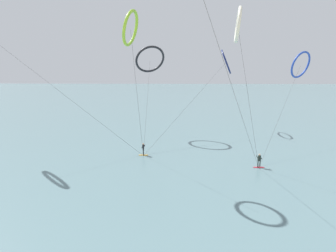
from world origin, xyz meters
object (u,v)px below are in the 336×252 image
at_px(kite_ivory, 238,25).
at_px(surfer_amber, 143,150).
at_px(kite_lime, 131,28).
at_px(kite_charcoal, 150,59).
at_px(kite_navy, 226,62).
at_px(kite_cobalt, 301,65).
at_px(surfer_crimson, 259,162).

bearing_deg(kite_ivory, surfer_amber, -111.37).
bearing_deg(surfer_amber, kite_lime, 173.82).
bearing_deg(kite_charcoal, kite_navy, 179.90).
distance_m(kite_lime, kite_cobalt, 35.45).
relative_size(kite_charcoal, kite_ivory, 0.88).
bearing_deg(kite_lime, kite_navy, 162.08).
relative_size(surfer_amber, kite_lime, 0.10).
xyz_separation_m(surfer_amber, kite_charcoal, (-0.20, 13.35, 12.34)).
height_order(surfer_amber, kite_charcoal, kite_charcoal).
bearing_deg(kite_ivory, kite_navy, -178.36).
distance_m(surfer_amber, kite_ivory, 19.78).
bearing_deg(kite_navy, surfer_crimson, -168.70).
distance_m(surfer_amber, kite_cobalt, 33.18).
bearing_deg(kite_ivory, kite_charcoal, -142.25).
bearing_deg(surfer_crimson, kite_cobalt, -140.33).
xyz_separation_m(surfer_amber, kite_lime, (-0.31, -6.60, 15.01)).
distance_m(kite_navy, kite_ivory, 26.42).
height_order(surfer_amber, kite_ivory, kite_ivory).
relative_size(surfer_crimson, kite_lime, 0.10).
xyz_separation_m(surfer_crimson, kite_charcoal, (-14.59, 17.85, 12.34)).
bearing_deg(kite_cobalt, kite_lime, 5.20).
relative_size(kite_charcoal, kite_lime, 0.90).
distance_m(surfer_crimson, kite_navy, 27.19).
relative_size(kite_cobalt, kite_ivory, 1.27).
relative_size(kite_navy, kite_charcoal, 1.42).
distance_m(kite_cobalt, kite_ivory, 27.63).
height_order(surfer_crimson, kite_charcoal, kite_charcoal).
height_order(surfer_crimson, kite_lime, kite_lime).
relative_size(surfer_crimson, kite_charcoal, 0.11).
xyz_separation_m(surfer_amber, kite_navy, (13.86, 19.88, 12.04)).
bearing_deg(kite_charcoal, kite_cobalt, 161.09).
bearing_deg(kite_charcoal, kite_lime, 64.67).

